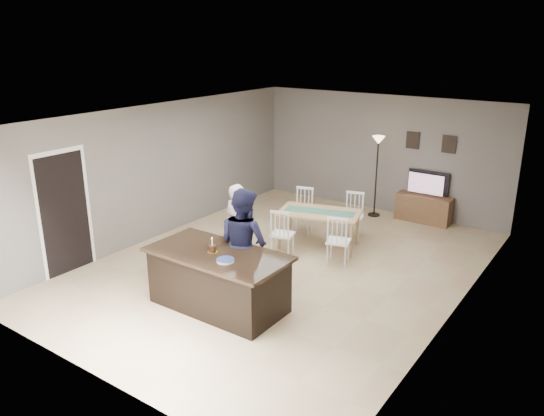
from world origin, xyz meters
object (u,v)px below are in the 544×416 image
Objects in this scene: man at (244,243)px; floor_lamp at (378,155)px; kitchen_island at (219,280)px; tv_console at (424,209)px; dining_table at (319,218)px; woman at (238,226)px; plate_stack at (225,260)px; birthday_cake at (212,249)px; television at (427,183)px.

floor_lamp is at bearing -81.63° from man.
floor_lamp reaches higher than kitchen_island.
tv_console is 2.87m from dining_table.
kitchen_island is 1.79× the size of tv_console.
dining_table is at bearing -107.13° from woman.
plate_stack is at bearing -100.98° from dining_table.
plate_stack reaches higher than tv_console.
tv_console is 4.65m from woman.
plate_stack and dining_table have the same top height.
man is at bearing 76.49° from birthday_cake.
woman is at bearing 113.94° from birthday_cake.
woman is at bearing -114.09° from tv_console.
man is at bearing 140.06° from woman.
tv_console is at bearing -93.56° from man.
plate_stack is 0.14× the size of floor_lamp.
dining_table is (-0.28, 3.16, -0.32)m from plate_stack.
floor_lamp is at bearing -167.48° from tv_console.
floor_lamp is at bearing 71.62° from dining_table.
television is (1.20, 5.64, 0.41)m from kitchen_island.
dining_table is (-1.17, -2.60, 0.30)m from tv_console.
dining_table is at bearing 95.00° from plate_stack.
tv_console is 0.65× the size of floor_lamp.
dining_table is at bearing 66.42° from television.
television is 4.69m from woman.
dining_table reaches higher than tv_console.
birthday_cake is 0.88× the size of plate_stack.
tv_console is (1.20, 5.57, -0.15)m from kitchen_island.
man reaches higher than kitchen_island.
television is at bearing 16.05° from floor_lamp.
plate_stack is (1.00, -1.54, 0.15)m from woman.
man is 0.60m from birthday_cake.
television is 0.52× the size of man.
kitchen_island is at bearing -106.62° from dining_table.
plate_stack is at bearing 117.42° from man.
floor_lamp is (0.07, 4.78, 0.55)m from man.
television reaches higher than dining_table.
television reaches higher than tv_console.
birthday_cake is at bearing 85.67° from man.
birthday_cake reaches higher than plate_stack.
woman is at bearing 66.26° from television.
floor_lamp is at bearing 91.84° from plate_stack.
man is at bearing 77.43° from television.
woman is 1.10m from man.
dining_table is (-0.03, 2.42, -0.29)m from man.
tv_console is at bearing 81.22° from plate_stack.
floor_lamp is (0.82, 3.98, 0.66)m from woman.
television is at bearing 77.99° from kitchen_island.
floor_lamp is at bearing 87.79° from birthday_cake.
woman reaches higher than birthday_cake.
man is 0.78m from plate_stack.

